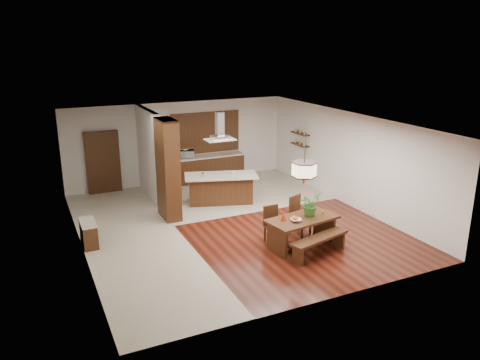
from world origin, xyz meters
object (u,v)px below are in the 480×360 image
range_hood (220,126)px  island_cup (233,172)px  dining_chair_left (274,225)px  dining_chair_right (301,216)px  kitchen_island (221,188)px  dining_table (302,225)px  foliage_plant (310,204)px  hallway_console (89,234)px  dining_bench (319,246)px  fruit_bowl (296,220)px  pendant_lantern (305,159)px  microwave (187,154)px

range_hood → island_cup: bearing=-13.4°
dining_chair_left → dining_chair_right: size_ratio=0.90×
range_hood → kitchen_island: bearing=-90.0°
dining_table → foliage_plant: 0.57m
dining_chair_right → hallway_console: bearing=141.1°
dining_chair_right → dining_table: bearing=-141.0°
foliage_plant → dining_bench: bearing=-102.6°
dining_chair_left → hallway_console: bearing=156.7°
fruit_bowl → range_hood: (-0.32, 3.97, 1.69)m
range_hood → island_cup: range_hood is taller
hallway_console → fruit_bowl: fruit_bowl is taller
dining_bench → fruit_bowl: fruit_bowl is taller
dining_chair_right → kitchen_island: bearing=85.2°
fruit_bowl → pendant_lantern: bearing=26.5°
dining_table → island_cup: (-0.18, 3.75, 0.43)m
microwave → dining_chair_right: bearing=-64.5°
hallway_console → dining_chair_right: 5.46m
kitchen_island → island_cup: island_cup is taller
dining_table → fruit_bowl: 0.37m
dining_chair_left → fruit_bowl: dining_chair_left is taller
dining_chair_left → range_hood: bearing=90.6°
dining_bench → range_hood: bearing=98.7°
dining_chair_left → pendant_lantern: 1.91m
dining_chair_left → pendant_lantern: (0.53, -0.47, 1.77)m
fruit_bowl → microwave: 6.47m
dining_table → kitchen_island: (-0.58, 3.84, -0.07)m
dining_table → dining_bench: dining_table is taller
hallway_console → pendant_lantern: size_ratio=0.67×
dining_chair_left → island_cup: island_cup is taller
hallway_console → fruit_bowl: size_ratio=3.34×
range_hood → microwave: size_ratio=1.85×
hallway_console → kitchen_island: size_ratio=0.36×
pendant_lantern → island_cup: size_ratio=10.89×
dining_chair_right → pendant_lantern: size_ratio=0.80×
range_hood → pendant_lantern: bearing=-81.4°
pendant_lantern → microwave: (-0.83, 6.31, -1.16)m
foliage_plant → fruit_bowl: bearing=-158.0°
kitchen_island → microwave: bearing=113.3°
dining_chair_right → range_hood: bearing=85.2°
dining_chair_left → foliage_plant: 1.05m
foliage_plant → island_cup: size_ratio=4.95×
hallway_console → dining_bench: (4.94, -2.93, -0.08)m
dining_chair_right → foliage_plant: bearing=-120.5°
foliage_plant → range_hood: bearing=102.7°
microwave → range_hood: bearing=-70.5°
dining_chair_right → kitchen_island: (-0.94, 3.23, -0.05)m
microwave → dining_chair_left: bearing=-73.3°
pendant_lantern → dining_chair_right: bearing=60.0°
dining_chair_left → range_hood: size_ratio=1.06×
hallway_console → pendant_lantern: pendant_lantern is taller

